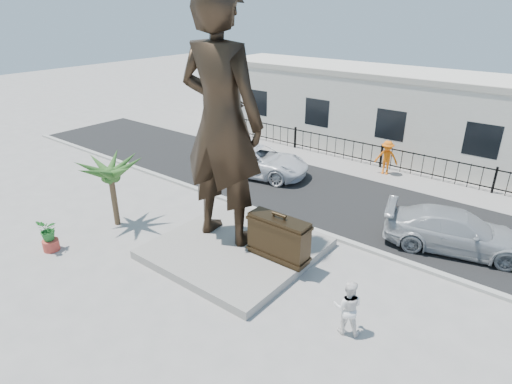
{
  "coord_description": "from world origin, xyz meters",
  "views": [
    {
      "loc": [
        8.16,
        -8.32,
        8.13
      ],
      "look_at": [
        0.0,
        2.0,
        2.3
      ],
      "focal_mm": 30.0,
      "sensor_mm": 36.0,
      "label": 1
    }
  ],
  "objects_px": {
    "suitcase": "(279,238)",
    "car_white": "(257,161)",
    "tourist": "(348,307)",
    "statue": "(221,122)"
  },
  "relations": [
    {
      "from": "suitcase",
      "to": "car_white",
      "type": "relative_size",
      "value": 0.39
    },
    {
      "from": "suitcase",
      "to": "tourist",
      "type": "height_order",
      "value": "suitcase"
    },
    {
      "from": "car_white",
      "to": "tourist",
      "type": "bearing_deg",
      "value": -144.23
    },
    {
      "from": "tourist",
      "to": "car_white",
      "type": "bearing_deg",
      "value": -63.14
    },
    {
      "from": "statue",
      "to": "suitcase",
      "type": "bearing_deg",
      "value": 173.58
    },
    {
      "from": "statue",
      "to": "car_white",
      "type": "bearing_deg",
      "value": -67.05
    },
    {
      "from": "statue",
      "to": "tourist",
      "type": "bearing_deg",
      "value": 159.56
    },
    {
      "from": "suitcase",
      "to": "car_white",
      "type": "xyz_separation_m",
      "value": [
        -5.74,
        6.13,
        -0.29
      ]
    },
    {
      "from": "statue",
      "to": "suitcase",
      "type": "distance_m",
      "value": 4.27
    },
    {
      "from": "suitcase",
      "to": "car_white",
      "type": "distance_m",
      "value": 8.41
    }
  ]
}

